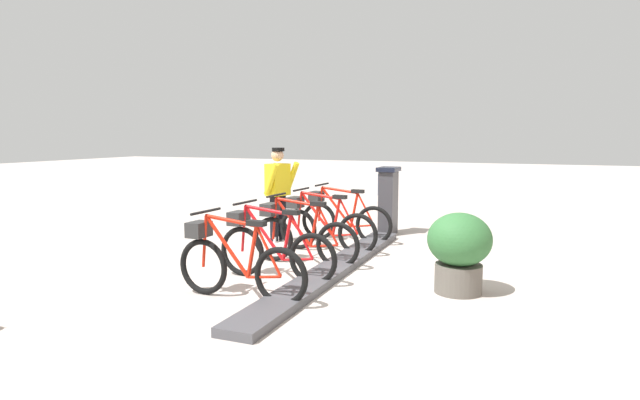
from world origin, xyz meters
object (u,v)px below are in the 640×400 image
Objects in this scene: bike_docked_1 at (323,226)px; bike_docked_2 at (300,235)px; bike_docked_4 at (235,263)px; bike_docked_0 at (342,218)px; planter_bush at (459,248)px; payment_kiosk at (388,199)px; bike_docked_3 at (271,247)px; worker_near_rack at (278,190)px.

bike_docked_2 is at bearing 90.00° from bike_docked_1.
bike_docked_4 is (0.00, 2.69, 0.00)m from bike_docked_1.
bike_docked_0 is 3.32m from planter_bush.
bike_docked_2 is 1.00× the size of bike_docked_4.
payment_kiosk reaches higher than bike_docked_3.
bike_docked_1 reaches higher than planter_bush.
bike_docked_0 reaches higher than planter_bush.
bike_docked_0 is at bearing -90.00° from bike_docked_4.
worker_near_rack reaches higher than payment_kiosk.
worker_near_rack is at bearing -53.00° from bike_docked_2.
payment_kiosk is 0.74× the size of bike_docked_1.
bike_docked_1 is at bearing -90.00° from bike_docked_4.
payment_kiosk reaches higher than bike_docked_2.
bike_docked_0 is 1.00× the size of bike_docked_1.
worker_near_rack is (1.06, -3.20, 0.48)m from bike_docked_4.
bike_docked_1 is 1.04× the size of worker_near_rack.
bike_docked_3 and bike_docked_4 have the same top height.
bike_docked_0 is 1.80m from bike_docked_2.
bike_docked_0 is at bearing -45.22° from planter_bush.
planter_bush is at bearing 166.50° from bike_docked_2.
bike_docked_2 is 1.00× the size of bike_docked_3.
bike_docked_3 is (0.00, 2.69, 0.00)m from bike_docked_0.
bike_docked_4 is at bearing 108.27° from worker_near_rack.
payment_kiosk is 0.74× the size of bike_docked_3.
bike_docked_1 is at bearing 73.15° from payment_kiosk.
worker_near_rack reaches higher than bike_docked_4.
bike_docked_2 is 0.90m from bike_docked_3.
payment_kiosk reaches higher than planter_bush.
bike_docked_1 is (0.00, 0.90, 0.00)m from bike_docked_0.
worker_near_rack is at bearing 40.41° from payment_kiosk.
bike_docked_3 is at bearing 81.18° from payment_kiosk.
bike_docked_0 is 1.04× the size of worker_near_rack.
worker_near_rack is at bearing -25.47° from bike_docked_1.
bike_docked_2 is at bearing -13.50° from planter_bush.
planter_bush is at bearing 148.04° from bike_docked_1.
bike_docked_0 is 3.59m from bike_docked_4.
bike_docked_1 is 1.80m from bike_docked_3.
bike_docked_0 is 1.00× the size of bike_docked_3.
bike_docked_1 is 0.90m from bike_docked_2.
planter_bush is (-2.34, 0.56, 0.11)m from bike_docked_2.
payment_kiosk is at bearing -98.82° from bike_docked_3.
bike_docked_4 is at bearing 27.80° from planter_bush.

